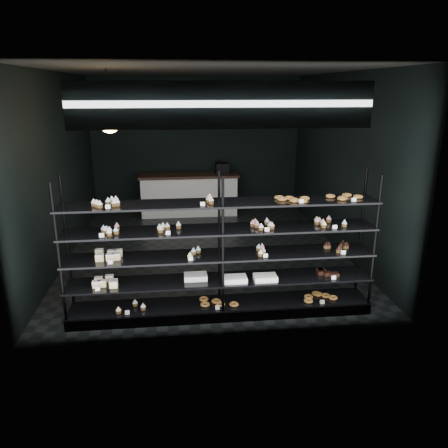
% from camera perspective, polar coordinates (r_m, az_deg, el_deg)
% --- Properties ---
extents(room, '(5.01, 6.01, 3.20)m').
position_cam_1_polar(room, '(7.84, -2.48, 7.59)').
color(room, black).
rests_on(room, ground).
extents(display_shelf, '(4.00, 0.50, 1.91)m').
position_cam_1_polar(display_shelf, '(5.76, -0.61, -6.15)').
color(display_shelf, black).
rests_on(display_shelf, room).
extents(signage, '(3.30, 0.05, 0.50)m').
position_cam_1_polar(signage, '(4.81, -0.09, 15.26)').
color(signage, '#0B173B').
rests_on(signage, room).
extents(pendant_lamp, '(0.29, 0.29, 0.87)m').
position_cam_1_polar(pendant_lamp, '(6.57, -14.73, 12.66)').
color(pendant_lamp, black).
rests_on(pendant_lamp, room).
extents(service_counter, '(2.33, 0.65, 1.23)m').
position_cam_1_polar(service_counter, '(10.49, -4.50, 3.94)').
color(service_counter, silver).
rests_on(service_counter, room).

